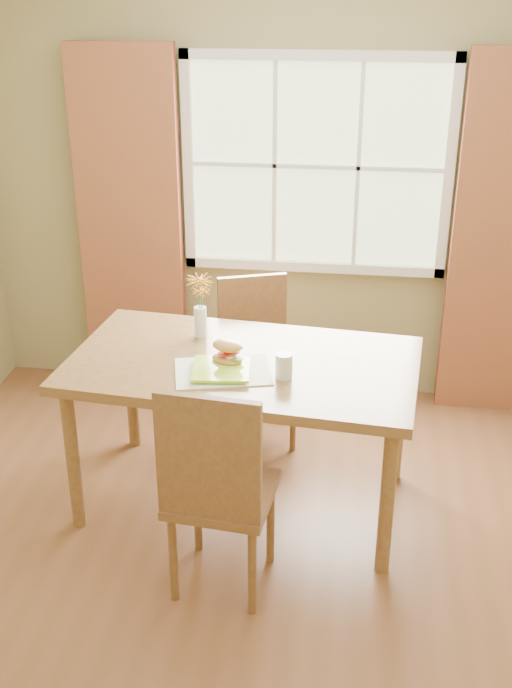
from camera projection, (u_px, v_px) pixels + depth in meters
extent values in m
cube|color=brown|center=(280.00, 575.00, 3.77)|extent=(4.20, 3.80, 0.02)
cube|color=#908656|center=(316.00, 189.00, 4.91)|extent=(4.20, 0.02, 2.70)
cube|color=beige|center=(316.00, 166.00, 4.82)|extent=(1.50, 0.02, 1.20)
cube|color=white|center=(320.00, 55.00, 4.53)|extent=(1.62, 0.04, 0.06)
cube|color=white|center=(313.00, 267.00, 5.06)|extent=(1.62, 0.04, 0.06)
cube|color=white|center=(188.00, 163.00, 4.89)|extent=(0.06, 0.04, 1.32)
cube|color=white|center=(449.00, 171.00, 4.70)|extent=(0.06, 0.04, 1.32)
cube|color=white|center=(316.00, 167.00, 4.80)|extent=(1.50, 0.03, 0.02)
cube|color=maroon|center=(130.00, 228.00, 5.04)|extent=(0.65, 0.08, 2.20)
cube|color=maroon|center=(507.00, 243.00, 4.76)|extent=(0.65, 0.08, 2.20)
cube|color=brown|center=(243.00, 365.00, 3.95)|extent=(1.78, 1.11, 0.05)
cylinder|color=brown|center=(73.00, 460.00, 3.94)|extent=(0.07, 0.07, 0.78)
cylinder|color=brown|center=(387.00, 502.00, 3.63)|extent=(0.07, 0.07, 0.78)
cylinder|color=brown|center=(131.00, 386.00, 4.63)|extent=(0.07, 0.07, 0.78)
cylinder|color=brown|center=(399.00, 417.00, 4.32)|extent=(0.07, 0.07, 0.78)
cube|color=brown|center=(223.00, 494.00, 3.54)|extent=(0.48, 0.48, 0.04)
cube|color=brown|center=(208.00, 460.00, 3.23)|extent=(0.44, 0.08, 0.57)
cylinder|color=brown|center=(173.00, 558.00, 3.52)|extent=(0.04, 0.04, 0.45)
cylinder|color=brown|center=(252.00, 571.00, 3.44)|extent=(0.04, 0.04, 0.45)
cylinder|color=brown|center=(198.00, 510.00, 3.84)|extent=(0.04, 0.04, 0.45)
cylinder|color=brown|center=(271.00, 521.00, 3.76)|extent=(0.04, 0.04, 0.45)
cube|color=brown|center=(259.00, 374.00, 4.67)|extent=(0.52, 0.52, 0.04)
cube|color=brown|center=(252.00, 318.00, 4.71)|extent=(0.39, 0.17, 0.52)
cylinder|color=brown|center=(237.00, 426.00, 4.58)|extent=(0.03, 0.03, 0.42)
cylinder|color=brown|center=(293.00, 419.00, 4.65)|extent=(0.03, 0.03, 0.42)
cylinder|color=brown|center=(227.00, 398.00, 4.88)|extent=(0.03, 0.03, 0.42)
cylinder|color=brown|center=(279.00, 393.00, 4.94)|extent=(0.03, 0.03, 0.42)
cube|color=beige|center=(223.00, 372.00, 3.83)|extent=(0.52, 0.43, 0.01)
cube|color=#ADE439|center=(221.00, 371.00, 3.81)|extent=(0.30, 0.30, 0.01)
ellipsoid|color=#E1934C|center=(227.00, 359.00, 3.86)|extent=(0.18, 0.15, 0.04)
ellipsoid|color=#4C8C2D|center=(235.00, 359.00, 3.84)|extent=(0.09, 0.06, 0.01)
cylinder|color=red|center=(226.00, 353.00, 3.85)|extent=(0.08, 0.08, 0.01)
cylinder|color=red|center=(232.00, 351.00, 3.85)|extent=(0.08, 0.08, 0.01)
ellipsoid|color=#E1934C|center=(228.00, 346.00, 3.84)|extent=(0.18, 0.15, 0.05)
cylinder|color=silver|center=(284.00, 366.00, 3.75)|extent=(0.08, 0.08, 0.12)
cylinder|color=silver|center=(284.00, 368.00, 3.75)|extent=(0.07, 0.07, 0.10)
cylinder|color=silver|center=(201.00, 322.00, 4.17)|extent=(0.07, 0.07, 0.16)
cylinder|color=silver|center=(201.00, 329.00, 4.18)|extent=(0.06, 0.06, 0.08)
cylinder|color=#3D7028|center=(200.00, 309.00, 4.14)|extent=(0.01, 0.01, 0.31)
cylinder|color=#3D7028|center=(202.00, 314.00, 4.14)|extent=(0.01, 0.01, 0.25)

